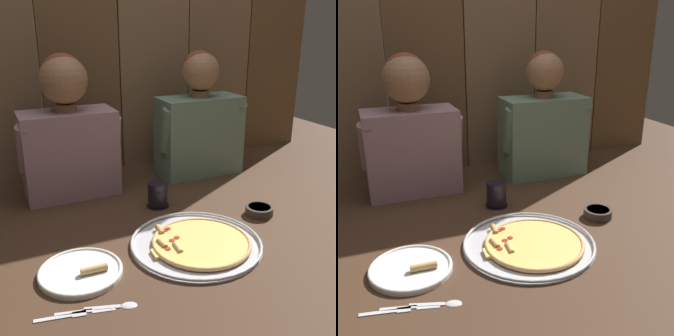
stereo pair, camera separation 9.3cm
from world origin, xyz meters
TOP-DOWN VIEW (x-y plane):
  - ground_plane at (0.00, 0.00)m, footprint 3.20×3.20m
  - pizza_tray at (-0.03, -0.18)m, footprint 0.44×0.44m
  - dinner_plate at (-0.42, -0.18)m, footprint 0.25×0.25m
  - drinking_glass at (-0.03, 0.16)m, footprint 0.09×0.09m
  - dipping_bowl at (0.30, -0.08)m, footprint 0.11×0.11m
  - table_fork at (-0.51, -0.34)m, footprint 0.13×0.04m
  - table_knife at (-0.45, -0.34)m, footprint 0.15×0.05m
  - table_spoon at (-0.37, -0.36)m, footprint 0.14×0.06m
  - diner_left at (-0.31, 0.43)m, footprint 0.42×0.21m
  - diner_right at (0.31, 0.43)m, footprint 0.43×0.20m
  - wooden_backdrop_wall at (-0.00, 0.67)m, footprint 2.19×0.03m

SIDE VIEW (x-z plane):
  - ground_plane at x=0.00m, z-range 0.00..0.00m
  - table_knife at x=-0.45m, z-range 0.00..0.00m
  - table_fork at x=-0.51m, z-range 0.00..0.01m
  - table_spoon at x=-0.37m, z-range 0.00..0.01m
  - dinner_plate at x=-0.42m, z-range -0.01..0.03m
  - pizza_tray at x=-0.03m, z-range 0.00..0.02m
  - dipping_bowl at x=0.30m, z-range 0.00..0.04m
  - drinking_glass at x=-0.03m, z-range 0.00..0.10m
  - diner_right at x=0.31m, z-range -0.03..0.55m
  - diner_left at x=-0.31m, z-range -0.02..0.57m
  - wooden_backdrop_wall at x=0.00m, z-range 0.00..1.37m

